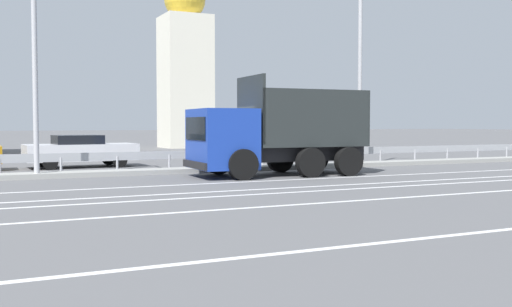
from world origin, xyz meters
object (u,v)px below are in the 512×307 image
street_lamp_1 (35,42)px  street_lamp_2 (362,58)px  dump_truck (260,141)px  parked_car_4 (80,150)px  median_road_sign (301,138)px  church_tower (185,65)px

street_lamp_1 → street_lamp_2: street_lamp_2 is taller
dump_truck → parked_car_4: 8.79m
dump_truck → street_lamp_2: bearing=-65.8°
street_lamp_1 → dump_truck: bearing=-16.5°
dump_truck → median_road_sign: size_ratio=2.75×
dump_truck → street_lamp_2: size_ratio=0.76×
median_road_sign → parked_car_4: size_ratio=0.50×
dump_truck → median_road_sign: (3.12, 2.50, 0.02)m
median_road_sign → street_lamp_2: size_ratio=0.28×
dump_truck → median_road_sign: bearing=-49.0°
median_road_sign → church_tower: bearing=82.9°
church_tower → parked_car_4: bearing=-120.8°
parked_car_4 → street_lamp_1: bearing=-27.3°
dump_truck → street_lamp_1: size_ratio=0.79×
street_lamp_1 → parked_car_4: size_ratio=1.75×
dump_truck → street_lamp_1: street_lamp_1 is taller
street_lamp_1 → parked_car_4: (2.25, 4.97, -3.89)m
median_road_sign → parked_car_4: 9.46m
median_road_sign → street_lamp_2: bearing=-0.5°
street_lamp_2 → parked_car_4: size_ratio=1.83×
median_road_sign → parked_car_4: median_road_sign is taller
church_tower → dump_truck: bearing=-103.2°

